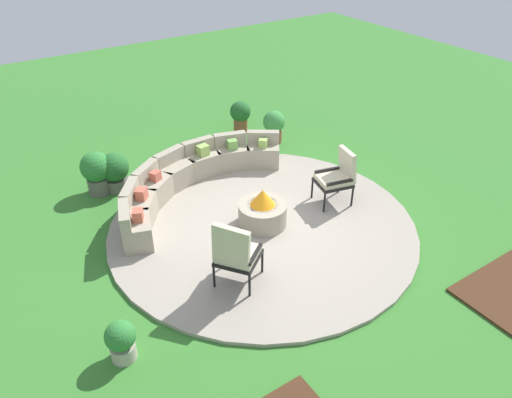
# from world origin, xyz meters

# --- Properties ---
(ground_plane) EXTENTS (24.00, 24.00, 0.00)m
(ground_plane) POSITION_xyz_m (0.00, 0.00, 0.00)
(ground_plane) COLOR #387A2D
(patio_circle) EXTENTS (5.17, 5.17, 0.06)m
(patio_circle) POSITION_xyz_m (0.00, 0.00, 0.03)
(patio_circle) COLOR #9E9384
(patio_circle) RESTS_ON ground_plane
(fire_pit) EXTENTS (0.82, 0.82, 0.67)m
(fire_pit) POSITION_xyz_m (0.00, 0.00, 0.32)
(fire_pit) COLOR #9E937F
(fire_pit) RESTS_ON patio_circle
(curved_stone_bench) EXTENTS (3.83, 2.00, 0.69)m
(curved_stone_bench) POSITION_xyz_m (-0.54, 1.62, 0.34)
(curved_stone_bench) COLOR #9E937F
(curved_stone_bench) RESTS_ON patio_circle
(lounge_chair_front_left) EXTENTS (0.79, 0.82, 1.14)m
(lounge_chair_front_left) POSITION_xyz_m (-1.14, -1.01, 0.63)
(lounge_chair_front_left) COLOR black
(lounge_chair_front_left) RESTS_ON patio_circle
(lounge_chair_front_right) EXTENTS (0.71, 0.65, 1.01)m
(lounge_chair_front_right) POSITION_xyz_m (1.50, -0.14, 0.59)
(lounge_chair_front_right) COLOR black
(lounge_chair_front_right) RESTS_ON patio_circle
(potted_plant_0) EXTENTS (0.57, 0.57, 0.83)m
(potted_plant_0) POSITION_xyz_m (-1.94, 2.60, 0.46)
(potted_plant_0) COLOR #605B56
(potted_plant_0) RESTS_ON ground_plane
(potted_plant_1) EXTENTS (0.48, 0.48, 0.76)m
(potted_plant_1) POSITION_xyz_m (1.69, 3.40, 0.44)
(potted_plant_1) COLOR brown
(potted_plant_1) RESTS_ON ground_plane
(potted_plant_2) EXTENTS (0.55, 0.55, 0.76)m
(potted_plant_2) POSITION_xyz_m (-1.63, 2.52, 0.40)
(potted_plant_2) COLOR #605B56
(potted_plant_2) RESTS_ON ground_plane
(potted_plant_3) EXTENTS (0.49, 0.49, 0.74)m
(potted_plant_3) POSITION_xyz_m (2.03, 2.55, 0.41)
(potted_plant_3) COLOR brown
(potted_plant_3) RESTS_ON ground_plane
(potted_plant_4) EXTENTS (0.38, 0.38, 0.57)m
(potted_plant_4) POSITION_xyz_m (-2.94, -1.32, 0.31)
(potted_plant_4) COLOR #A89E8E
(potted_plant_4) RESTS_ON ground_plane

